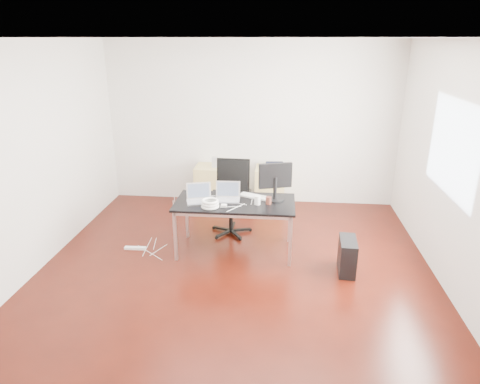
# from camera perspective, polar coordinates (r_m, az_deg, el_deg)

# --- Properties ---
(room_shell) EXTENTS (5.00, 5.00, 5.00)m
(room_shell) POSITION_cam_1_polar(r_m,az_deg,el_deg) (5.04, -0.20, 3.80)
(room_shell) COLOR black
(room_shell) RESTS_ON ground
(desk) EXTENTS (1.60, 0.80, 0.73)m
(desk) POSITION_cam_1_polar(r_m,az_deg,el_deg) (5.75, -0.68, -1.78)
(desk) COLOR black
(desk) RESTS_ON ground
(office_chair) EXTENTS (0.50, 0.52, 1.08)m
(office_chair) POSITION_cam_1_polar(r_m,az_deg,el_deg) (6.39, -1.12, -0.21)
(office_chair) COLOR black
(office_chair) RESTS_ON ground
(filing_cabinet_left) EXTENTS (0.50, 0.50, 0.70)m
(filing_cabinet_left) POSITION_cam_1_polar(r_m,az_deg,el_deg) (7.56, -3.96, 0.92)
(filing_cabinet_left) COLOR tan
(filing_cabinet_left) RESTS_ON ground
(filing_cabinet_right) EXTENTS (0.50, 0.50, 0.70)m
(filing_cabinet_right) POSITION_cam_1_polar(r_m,az_deg,el_deg) (7.46, 4.00, 0.66)
(filing_cabinet_right) COLOR tan
(filing_cabinet_right) RESTS_ON ground
(pc_tower) EXTENTS (0.22, 0.46, 0.44)m
(pc_tower) POSITION_cam_1_polar(r_m,az_deg,el_deg) (5.59, 14.10, -8.26)
(pc_tower) COLOR black
(pc_tower) RESTS_ON ground
(wastebasket) EXTENTS (0.29, 0.29, 0.28)m
(wastebasket) POSITION_cam_1_polar(r_m,az_deg,el_deg) (7.56, 0.61, -0.71)
(wastebasket) COLOR black
(wastebasket) RESTS_ON ground
(power_strip) EXTENTS (0.30, 0.07, 0.04)m
(power_strip) POSITION_cam_1_polar(r_m,az_deg,el_deg) (6.23, -13.79, -7.28)
(power_strip) COLOR white
(power_strip) RESTS_ON ground
(laptop_left) EXTENTS (0.39, 0.34, 0.23)m
(laptop_left) POSITION_cam_1_polar(r_m,az_deg,el_deg) (5.75, -5.48, -0.70)
(laptop_left) COLOR silver
(laptop_left) RESTS_ON desk
(laptop_right) EXTENTS (0.34, 0.27, 0.23)m
(laptop_right) POSITION_cam_1_polar(r_m,az_deg,el_deg) (5.78, -1.68, -0.51)
(laptop_right) COLOR silver
(laptop_right) RESTS_ON desk
(monitor) EXTENTS (0.44, 0.26, 0.51)m
(monitor) POSITION_cam_1_polar(r_m,az_deg,el_deg) (5.73, 4.72, 1.65)
(monitor) COLOR black
(monitor) RESTS_ON desk
(keyboard) EXTENTS (0.46, 0.30, 0.02)m
(keyboard) POSITION_cam_1_polar(r_m,az_deg,el_deg) (5.89, 2.01, -0.60)
(keyboard) COLOR white
(keyboard) RESTS_ON desk
(cup_white) EXTENTS (0.10, 0.10, 0.12)m
(cup_white) POSITION_cam_1_polar(r_m,az_deg,el_deg) (5.62, 2.34, -1.08)
(cup_white) COLOR white
(cup_white) RESTS_ON desk
(cup_brown) EXTENTS (0.08, 0.08, 0.10)m
(cup_brown) POSITION_cam_1_polar(r_m,az_deg,el_deg) (5.64, 3.83, -1.13)
(cup_brown) COLOR #56271D
(cup_brown) RESTS_ON desk
(cable_coil) EXTENTS (0.24, 0.24, 0.11)m
(cable_coil) POSITION_cam_1_polar(r_m,az_deg,el_deg) (5.53, -4.01, -1.55)
(cable_coil) COLOR white
(cable_coil) RESTS_ON desk
(power_adapter) EXTENTS (0.07, 0.07, 0.03)m
(power_adapter) POSITION_cam_1_polar(r_m,az_deg,el_deg) (5.56, -2.18, -1.82)
(power_adapter) COLOR white
(power_adapter) RESTS_ON desk
(speaker) EXTENTS (0.10, 0.09, 0.18)m
(speaker) POSITION_cam_1_polar(r_m,az_deg,el_deg) (7.36, -3.37, 4.00)
(speaker) COLOR #9E9E9E
(speaker) RESTS_ON filing_cabinet_left
(navy_garment) EXTENTS (0.32, 0.27, 0.09)m
(navy_garment) POSITION_cam_1_polar(r_m,az_deg,el_deg) (7.32, 4.66, 3.51)
(navy_garment) COLOR black
(navy_garment) RESTS_ON filing_cabinet_right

